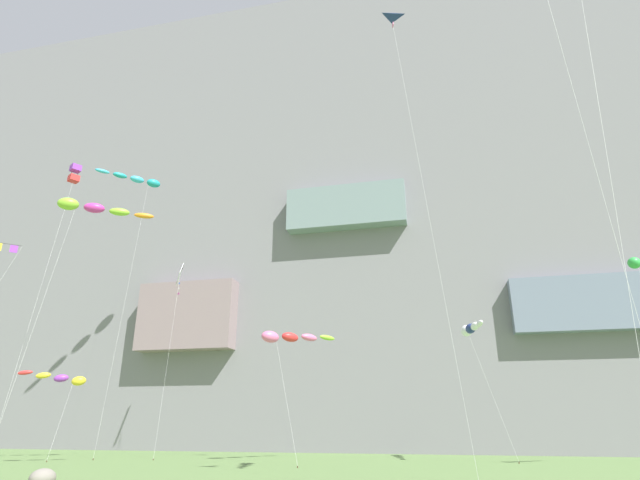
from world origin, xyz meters
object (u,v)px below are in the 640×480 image
Objects in this scene: kite_windsock_low_left at (92,208)px; boulder_foreground_left at (43,478)px; kite_diamond_front_field at (180,276)px; kite_box_far_left at (74,174)px; kite_windsock_high_left at (138,180)px; kite_windsock_low_center at (63,379)px; kite_delta_mid_center at (395,45)px; kite_windsock_upper_left at (470,329)px; kite_windsock_mid_left at (288,337)px.

boulder_foreground_left is at bearing -51.84° from kite_windsock_low_left.
kite_box_far_left is at bearing -121.00° from kite_diamond_front_field.
kite_windsock_high_left is at bearing 88.48° from kite_box_far_left.
boulder_foreground_left is at bearing -60.43° from kite_windsock_high_left.
kite_windsock_low_left is (-4.30, 5.47, 16.58)m from boulder_foreground_left.
boulder_foreground_left is 24.35m from kite_windsock_low_center.
kite_windsock_low_left is 0.57× the size of kite_delta_mid_center.
kite_box_far_left is 18.62m from kite_windsock_low_center.
kite_diamond_front_field reaches higher than kite_windsock_upper_left.
boulder_foreground_left is 28.87m from kite_diamond_front_field.
kite_delta_mid_center is 24.21m from kite_windsock_mid_left.
kite_delta_mid_center is at bearing -41.75° from kite_windsock_mid_left.
kite_box_far_left is at bearing -166.00° from kite_windsock_mid_left.
kite_windsock_high_left is (0.25, 9.26, 3.95)m from kite_box_far_left.
kite_box_far_left is 2.31× the size of kite_windsock_upper_left.
kite_box_far_left is 2.51× the size of kite_windsock_mid_left.
boulder_foreground_left is 0.07× the size of kite_windsock_low_left.
kite_box_far_left is (-12.69, 12.68, 23.84)m from boulder_foreground_left.
kite_windsock_low_left is (8.15, -16.47, -11.21)m from kite_windsock_high_left.
kite_box_far_left is at bearing -165.39° from kite_windsock_upper_left.
kite_diamond_front_field reaches higher than kite_windsock_low_center.
kite_windsock_mid_left is at bearing -2.05° from kite_windsock_low_center.
kite_box_far_left is 30.61m from kite_delta_mid_center.
kite_windsock_upper_left is (21.28, 21.53, 9.84)m from boulder_foreground_left.
kite_windsock_upper_left is at bearing 73.06° from kite_delta_mid_center.
kite_windsock_mid_left is at bearing 69.26° from boulder_foreground_left.
kite_delta_mid_center is (17.18, 8.07, 28.70)m from boulder_foreground_left.
kite_box_far_left is 1.44× the size of kite_windsock_low_left.
kite_box_far_left is at bearing 135.03° from boulder_foreground_left.
boulder_foreground_left is 20.78m from kite_windsock_mid_left.
kite_windsock_low_center is at bearing 177.95° from kite_windsock_mid_left.
kite_diamond_front_field is 16.12m from kite_windsock_mid_left.
kite_windsock_low_center is 36.46m from kite_windsock_upper_left.
kite_box_far_left reaches higher than kite_diamond_front_field.
kite_windsock_high_left is (-12.45, 21.94, 27.79)m from boulder_foreground_left.
kite_delta_mid_center reaches higher than kite_windsock_high_left.
kite_delta_mid_center is 3.09× the size of kite_windsock_mid_left.
kite_delta_mid_center reaches higher than boulder_foreground_left.
kite_windsock_low_left is at bearing -173.08° from kite_delta_mid_center.
kite_windsock_upper_left is at bearing 45.34° from boulder_foreground_left.
kite_windsock_high_left is 1.55× the size of kite_diamond_front_field.
kite_delta_mid_center is 23.53m from kite_windsock_upper_left.
kite_box_far_left is 0.88× the size of kite_windsock_high_left.
kite_diamond_front_field is at bearing 158.56° from kite_windsock_mid_left.
boulder_foreground_left is at bearing -110.74° from kite_windsock_mid_left.
kite_delta_mid_center reaches higher than kite_windsock_upper_left.
kite_windsock_mid_left is at bearing 138.25° from kite_delta_mid_center.
kite_box_far_left is 10.07m from kite_windsock_high_left.
kite_box_far_left is at bearing -91.52° from kite_windsock_high_left.
kite_delta_mid_center is at bearing 6.92° from kite_windsock_low_left.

